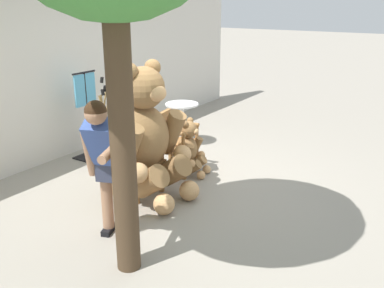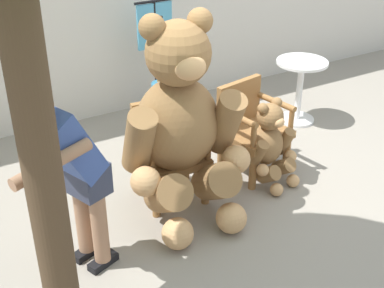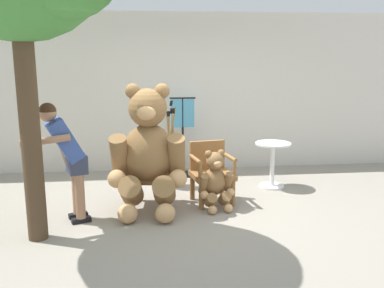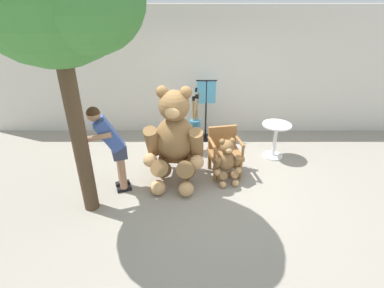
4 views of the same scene
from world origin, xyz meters
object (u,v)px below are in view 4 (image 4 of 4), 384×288
object	(u,v)px
wooden_chair_right	(224,150)
white_stool	(195,136)
wooden_chair_left	(176,150)
person_visitor	(110,142)
teddy_bear_large	(174,138)
clothing_display_stand	(205,109)
brush_bucket	(195,123)
teddy_bear_small	(226,161)
round_side_table	(275,137)

from	to	relation	value
wooden_chair_right	white_stool	distance (m)	0.94
wooden_chair_left	person_visitor	world-z (taller)	person_visitor
teddy_bear_large	person_visitor	xyz separation A→B (m)	(-1.00, -0.29, 0.07)
clothing_display_stand	person_visitor	bearing A→B (deg)	-129.00
brush_bucket	white_stool	bearing A→B (deg)	-121.95
person_visitor	clothing_display_stand	bearing A→B (deg)	51.00
teddy_bear_large	person_visitor	size ratio (longest dim) A/B	1.12
teddy_bear_large	teddy_bear_small	bearing A→B (deg)	-0.74
teddy_bear_large	wooden_chair_right	bearing A→B (deg)	17.17
teddy_bear_large	white_stool	bearing A→B (deg)	71.23
teddy_bear_small	white_stool	bearing A→B (deg)	117.31
teddy_bear_small	brush_bucket	distance (m)	1.22
round_side_table	wooden_chair_right	bearing A→B (deg)	-151.77
teddy_bear_small	teddy_bear_large	bearing A→B (deg)	179.26
wooden_chair_left	wooden_chair_right	size ratio (longest dim) A/B	1.00
wooden_chair_left	round_side_table	bearing A→B (deg)	16.51
wooden_chair_right	teddy_bear_large	bearing A→B (deg)	-162.83
clothing_display_stand	round_side_table	bearing A→B (deg)	-31.79
clothing_display_stand	brush_bucket	bearing A→B (deg)	-110.91
wooden_chair_right	person_visitor	world-z (taller)	person_visitor
teddy_bear_small	clothing_display_stand	xyz separation A→B (m)	(-0.30, 1.70, 0.32)
wooden_chair_left	teddy_bear_large	world-z (taller)	teddy_bear_large
wooden_chair_right	clothing_display_stand	bearing A→B (deg)	101.22
wooden_chair_left	round_side_table	size ratio (longest dim) A/B	1.19
person_visitor	brush_bucket	bearing A→B (deg)	44.58
teddy_bear_small	clothing_display_stand	distance (m)	1.75
brush_bucket	clothing_display_stand	distance (m)	0.69
round_side_table	white_stool	bearing A→B (deg)	172.96
teddy_bear_small	brush_bucket	xyz separation A→B (m)	(-0.55, 1.06, 0.26)
wooden_chair_left	clothing_display_stand	size ratio (longest dim) A/B	0.63
teddy_bear_small	wooden_chair_left	bearing A→B (deg)	162.22
wooden_chair_left	wooden_chair_right	world-z (taller)	same
wooden_chair_left	white_stool	world-z (taller)	wooden_chair_left
teddy_bear_large	round_side_table	xyz separation A→B (m)	(1.95, 0.85, -0.39)
wooden_chair_right	teddy_bear_small	size ratio (longest dim) A/B	1.05
wooden_chair_right	wooden_chair_left	bearing A→B (deg)	179.94
white_stool	round_side_table	distance (m)	1.61
brush_bucket	teddy_bear_large	bearing A→B (deg)	-108.79
round_side_table	teddy_bear_large	bearing A→B (deg)	-156.54
teddy_bear_small	brush_bucket	world-z (taller)	brush_bucket
person_visitor	clothing_display_stand	world-z (taller)	person_visitor
round_side_table	clothing_display_stand	bearing A→B (deg)	148.21
person_visitor	round_side_table	size ratio (longest dim) A/B	2.12
teddy_bear_large	brush_bucket	size ratio (longest dim) A/B	1.87
clothing_display_stand	teddy_bear_large	bearing A→B (deg)	-109.60
person_visitor	clothing_display_stand	size ratio (longest dim) A/B	1.12
teddy_bear_large	white_stool	distance (m)	1.21
white_stool	brush_bucket	bearing A→B (deg)	58.05
teddy_bear_large	clothing_display_stand	world-z (taller)	teddy_bear_large
person_visitor	brush_bucket	world-z (taller)	person_visitor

